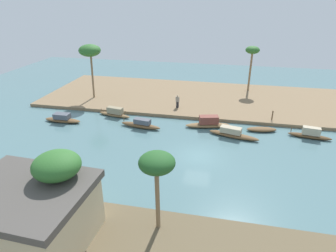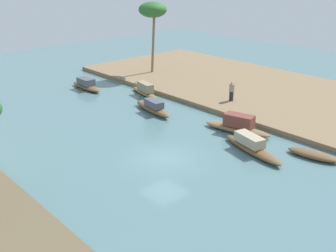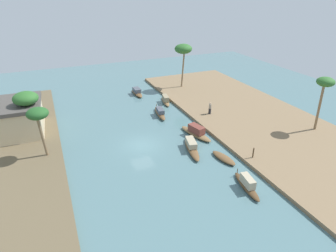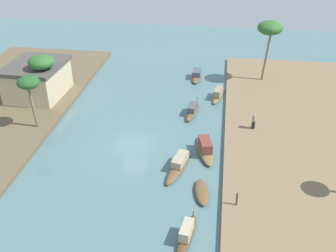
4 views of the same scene
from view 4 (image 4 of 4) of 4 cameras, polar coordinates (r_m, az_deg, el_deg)
The scene contains 15 objects.
river_water at distance 38.05m, azimuth -5.05°, elevation -2.67°, with size 80.86×80.86×0.00m, color slate.
riverbank_left at distance 38.14m, azimuth 20.01°, elevation -4.18°, with size 47.81×15.82×0.40m, color #846B4C.
sampan_foreground at distance 43.24m, azimuth 3.58°, elevation 2.35°, with size 4.90×1.59×1.10m.
sampan_midstream at distance 51.99m, azimuth 4.12°, elevation 7.31°, with size 4.55×1.15×1.09m.
sampan_upstream_small at distance 32.03m, azimuth 4.86°, elevation -9.40°, with size 3.42×1.62×0.44m.
sampan_near_left_bank at distance 36.67m, azimuth 5.32°, elevation -3.14°, with size 5.25×2.43×1.36m.
sampan_downstream_large at distance 46.90m, azimuth 7.22°, elevation 4.56°, with size 4.46×1.66×1.20m.
sampan_open_hull at distance 28.28m, azimuth 2.67°, elevation -15.21°, with size 4.41×1.51×1.25m.
sampan_with_tall_canopy at distance 34.52m, azimuth 1.58°, elevation -5.54°, with size 5.45×2.23×1.12m.
person_on_near_bank at distance 40.25m, azimuth 12.19°, elevation 0.61°, with size 0.49×0.46×1.71m.
mooring_post at distance 30.57m, azimuth 9.85°, elevation -10.28°, with size 0.14×0.14×1.12m, color #4C3823.
palm_tree_left_far at distance 49.81m, azimuth 14.41°, elevation 13.38°, with size 2.98×2.98×7.45m.
palm_tree_right_tall at distance 45.41m, azimuth -17.74°, elevation 8.63°, with size 2.80×2.80×5.42m.
palm_tree_right_short at distance 40.20m, azimuth -19.39°, elevation 5.73°, with size 2.16×2.16×5.41m.
riverside_building at distance 48.12m, azimuth -18.25°, elevation 6.38°, with size 7.29×6.19×3.86m.
Camera 4 is at (-31.03, -7.81, 20.59)m, focal length 42.46 mm.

